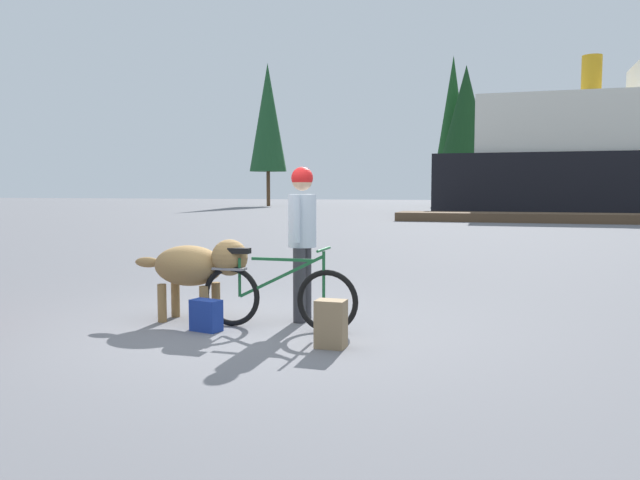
{
  "coord_description": "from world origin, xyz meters",
  "views": [
    {
      "loc": [
        2.67,
        -6.04,
        1.5
      ],
      "look_at": [
        0.32,
        1.72,
        0.84
      ],
      "focal_mm": 35.42,
      "sensor_mm": 36.0,
      "label": 1
    }
  ],
  "objects_px": {
    "bicycle": "(277,295)",
    "backpack": "(331,324)",
    "handbag_pannier": "(206,315)",
    "person_cyclist": "(302,228)",
    "dog": "(197,266)"
  },
  "relations": [
    {
      "from": "bicycle",
      "to": "backpack",
      "type": "height_order",
      "value": "bicycle"
    },
    {
      "from": "backpack",
      "to": "handbag_pannier",
      "type": "bearing_deg",
      "value": 168.55
    },
    {
      "from": "bicycle",
      "to": "person_cyclist",
      "type": "relative_size",
      "value": 1.01
    },
    {
      "from": "dog",
      "to": "handbag_pannier",
      "type": "height_order",
      "value": "dog"
    },
    {
      "from": "person_cyclist",
      "to": "bicycle",
      "type": "bearing_deg",
      "value": -103.26
    },
    {
      "from": "backpack",
      "to": "handbag_pannier",
      "type": "height_order",
      "value": "backpack"
    },
    {
      "from": "person_cyclist",
      "to": "dog",
      "type": "bearing_deg",
      "value": -160.62
    },
    {
      "from": "backpack",
      "to": "dog",
      "type": "bearing_deg",
      "value": 158.2
    },
    {
      "from": "dog",
      "to": "backpack",
      "type": "bearing_deg",
      "value": -21.8
    },
    {
      "from": "bicycle",
      "to": "handbag_pannier",
      "type": "height_order",
      "value": "bicycle"
    },
    {
      "from": "dog",
      "to": "backpack",
      "type": "relative_size",
      "value": 3.07
    },
    {
      "from": "bicycle",
      "to": "dog",
      "type": "bearing_deg",
      "value": 173.44
    },
    {
      "from": "person_cyclist",
      "to": "backpack",
      "type": "relative_size",
      "value": 3.83
    },
    {
      "from": "bicycle",
      "to": "person_cyclist",
      "type": "distance_m",
      "value": 0.86
    },
    {
      "from": "bicycle",
      "to": "handbag_pannier",
      "type": "relative_size",
      "value": 5.27
    }
  ]
}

